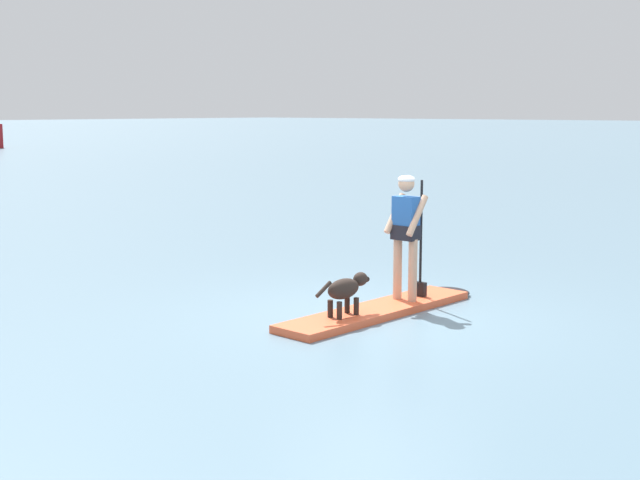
{
  "coord_description": "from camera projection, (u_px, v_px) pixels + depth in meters",
  "views": [
    {
      "loc": [
        -8.89,
        -6.77,
        2.69
      ],
      "look_at": [
        0.0,
        1.0,
        0.9
      ],
      "focal_mm": 48.49,
      "sensor_mm": 36.0,
      "label": 1
    }
  ],
  "objects": [
    {
      "name": "ground_plane",
      "position": [
        377.0,
        315.0,
        11.43
      ],
      "size": [
        400.0,
        400.0,
        0.0
      ],
      "primitive_type": "plane",
      "color": "slate"
    },
    {
      "name": "paddleboard",
      "position": [
        388.0,
        308.0,
        11.59
      ],
      "size": [
        3.59,
        0.79,
        0.1
      ],
      "color": "#E55933",
      "rests_on": "ground_plane"
    },
    {
      "name": "person_paddler",
      "position": [
        406.0,
        228.0,
        11.71
      ],
      "size": [
        0.61,
        0.48,
        1.71
      ],
      "color": "tan",
      "rests_on": "paddleboard"
    },
    {
      "name": "dog",
      "position": [
        346.0,
        289.0,
        10.92
      ],
      "size": [
        1.0,
        0.24,
        0.52
      ],
      "color": "#2D231E",
      "rests_on": "paddleboard"
    }
  ]
}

